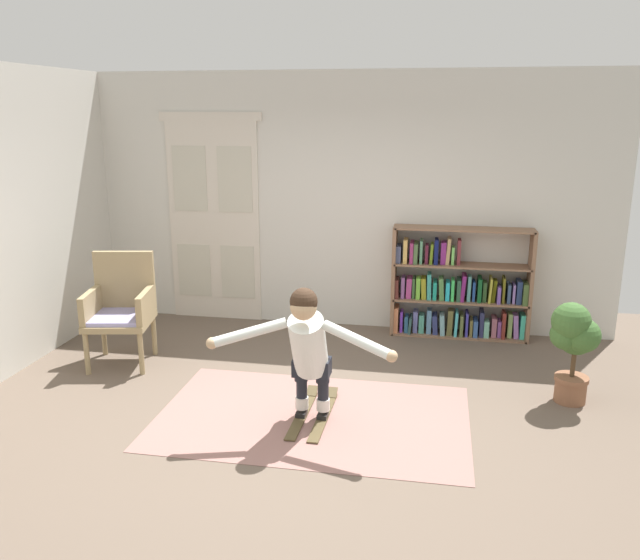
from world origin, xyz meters
name	(u,v)px	position (x,y,z in m)	size (l,w,h in m)	color
ground_plane	(303,424)	(0.00, 0.00, 0.00)	(7.20, 7.20, 0.00)	brown
back_wall	(349,202)	(0.00, 2.60, 1.45)	(6.00, 0.10, 2.90)	beige
double_door	(214,218)	(-1.60, 2.54, 1.23)	(1.22, 0.05, 2.45)	beige
rug	(313,417)	(0.06, 0.13, 0.00)	(2.56, 1.63, 0.01)	#91675F
bookshelf	(456,291)	(1.25, 2.39, 0.52)	(1.52, 0.30, 1.23)	#836048
wicker_chair	(121,306)	(-2.05, 1.00, 0.58)	(0.70, 0.70, 1.10)	#99835B
potted_plant	(575,340)	(2.20, 0.82, 0.58)	(0.41, 0.40, 0.91)	brown
skis_pair	(313,413)	(0.06, 0.16, 0.02)	(0.28, 0.91, 0.07)	brown
person_skier	(308,344)	(0.06, -0.04, 0.71)	(1.44, 0.62, 1.12)	white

